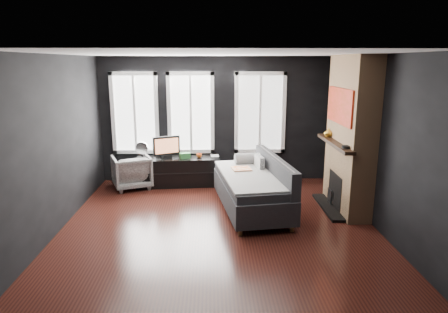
{
  "coord_description": "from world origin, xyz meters",
  "views": [
    {
      "loc": [
        -0.1,
        -6.13,
        2.58
      ],
      "look_at": [
        0.1,
        0.3,
        1.05
      ],
      "focal_mm": 32.0,
      "sensor_mm": 36.0,
      "label": 1
    }
  ],
  "objects_px": {
    "sofa": "(252,184)",
    "armchair": "(132,170)",
    "mug": "(199,155)",
    "monitor": "(166,146)",
    "media_console": "(178,171)",
    "mantel_vase": "(328,133)",
    "book": "(211,151)"
  },
  "relations": [
    {
      "from": "sofa",
      "to": "armchair",
      "type": "xyz_separation_m",
      "value": [
        -2.37,
        1.39,
        -0.1
      ]
    },
    {
      "from": "sofa",
      "to": "mug",
      "type": "bearing_deg",
      "value": 114.05
    },
    {
      "from": "armchair",
      "to": "mug",
      "type": "relative_size",
      "value": 6.58
    },
    {
      "from": "sofa",
      "to": "monitor",
      "type": "distance_m",
      "value": 2.3
    },
    {
      "from": "armchair",
      "to": "media_console",
      "type": "relative_size",
      "value": 0.44
    },
    {
      "from": "sofa",
      "to": "mug",
      "type": "height_order",
      "value": "sofa"
    },
    {
      "from": "monitor",
      "to": "sofa",
      "type": "bearing_deg",
      "value": -66.57
    },
    {
      "from": "mantel_vase",
      "to": "book",
      "type": "bearing_deg",
      "value": 151.68
    },
    {
      "from": "mug",
      "to": "book",
      "type": "bearing_deg",
      "value": 26.06
    },
    {
      "from": "mug",
      "to": "media_console",
      "type": "bearing_deg",
      "value": -179.71
    },
    {
      "from": "book",
      "to": "mug",
      "type": "bearing_deg",
      "value": -153.94
    },
    {
      "from": "monitor",
      "to": "mantel_vase",
      "type": "bearing_deg",
      "value": -42.21
    },
    {
      "from": "armchair",
      "to": "mantel_vase",
      "type": "relative_size",
      "value": 4.48
    },
    {
      "from": "armchair",
      "to": "book",
      "type": "xyz_separation_m",
      "value": [
        1.65,
        0.27,
        0.34
      ]
    },
    {
      "from": "monitor",
      "to": "book",
      "type": "relative_size",
      "value": 2.52
    },
    {
      "from": "monitor",
      "to": "mug",
      "type": "height_order",
      "value": "monitor"
    },
    {
      "from": "monitor",
      "to": "mantel_vase",
      "type": "xyz_separation_m",
      "value": [
        3.11,
        -1.06,
        0.45
      ]
    },
    {
      "from": "media_console",
      "to": "book",
      "type": "bearing_deg",
      "value": 5.94
    },
    {
      "from": "media_console",
      "to": "mantel_vase",
      "type": "distance_m",
      "value": 3.22
    },
    {
      "from": "media_console",
      "to": "mug",
      "type": "relative_size",
      "value": 15.11
    },
    {
      "from": "armchair",
      "to": "mantel_vase",
      "type": "distance_m",
      "value": 4.04
    },
    {
      "from": "mug",
      "to": "armchair",
      "type": "bearing_deg",
      "value": -173.83
    },
    {
      "from": "sofa",
      "to": "monitor",
      "type": "bearing_deg",
      "value": 128.85
    },
    {
      "from": "book",
      "to": "sofa",
      "type": "bearing_deg",
      "value": -66.62
    },
    {
      "from": "media_console",
      "to": "mantel_vase",
      "type": "height_order",
      "value": "mantel_vase"
    },
    {
      "from": "book",
      "to": "mantel_vase",
      "type": "bearing_deg",
      "value": -28.32
    },
    {
      "from": "sofa",
      "to": "monitor",
      "type": "height_order",
      "value": "monitor"
    },
    {
      "from": "armchair",
      "to": "monitor",
      "type": "xyz_separation_m",
      "value": [
        0.72,
        0.16,
        0.48
      ]
    },
    {
      "from": "media_console",
      "to": "monitor",
      "type": "relative_size",
      "value": 2.98
    },
    {
      "from": "book",
      "to": "mantel_vase",
      "type": "xyz_separation_m",
      "value": [
        2.18,
        -1.17,
        0.59
      ]
    },
    {
      "from": "book",
      "to": "media_console",
      "type": "bearing_deg",
      "value": -170.04
    },
    {
      "from": "sofa",
      "to": "media_console",
      "type": "xyz_separation_m",
      "value": [
        -1.41,
        1.54,
        -0.18
      ]
    }
  ]
}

